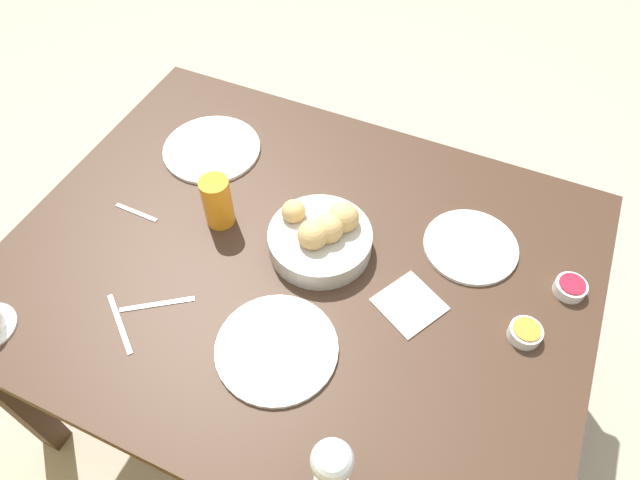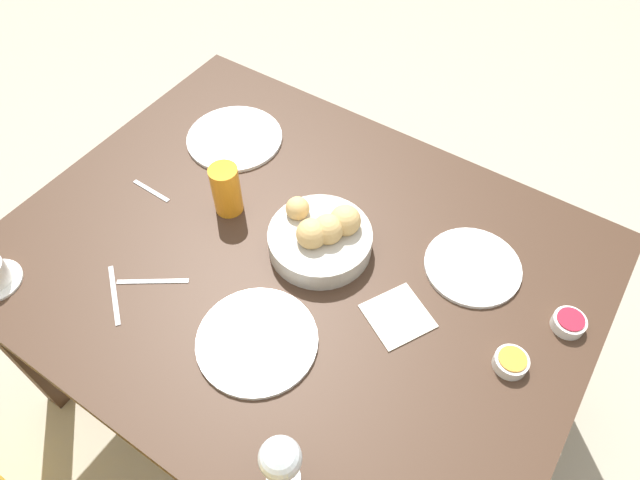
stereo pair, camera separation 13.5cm
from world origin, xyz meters
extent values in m
plane|color=#A89E89|center=(0.00, 0.00, 0.00)|extent=(10.00, 10.00, 0.00)
cube|color=#3D281C|center=(0.00, 0.00, 0.69)|extent=(1.36, 1.06, 0.03)
cube|color=#3D281C|center=(-0.63, -0.48, 0.34)|extent=(0.06, 0.06, 0.67)
cube|color=#3D281C|center=(0.63, -0.48, 0.34)|extent=(0.06, 0.06, 0.67)
cube|color=#3D281C|center=(0.63, 0.48, 0.34)|extent=(0.06, 0.06, 0.67)
cylinder|color=#B2ADA3|center=(-0.03, -0.06, 0.73)|extent=(0.25, 0.25, 0.05)
sphere|color=tan|center=(-0.03, -0.03, 0.78)|extent=(0.07, 0.07, 0.07)
sphere|color=tan|center=(-0.05, -0.06, 0.78)|extent=(0.07, 0.07, 0.07)
sphere|color=tan|center=(0.04, -0.08, 0.78)|extent=(0.06, 0.06, 0.06)
sphere|color=tan|center=(-0.07, -0.11, 0.78)|extent=(0.07, 0.07, 0.07)
cylinder|color=white|center=(-0.36, -0.21, 0.71)|extent=(0.23, 0.23, 0.01)
cylinder|color=white|center=(0.38, -0.24, 0.71)|extent=(0.27, 0.27, 0.01)
cylinder|color=white|center=(-0.06, 0.23, 0.71)|extent=(0.26, 0.26, 0.01)
cylinder|color=orange|center=(0.23, -0.04, 0.77)|extent=(0.07, 0.07, 0.14)
cylinder|color=silver|center=(-0.27, 0.42, 0.71)|extent=(0.06, 0.06, 0.00)
cylinder|color=silver|center=(-0.27, 0.42, 0.75)|extent=(0.01, 0.01, 0.07)
sphere|color=silver|center=(-0.27, 0.42, 0.82)|extent=(0.08, 0.08, 0.08)
cylinder|color=white|center=(-0.60, -0.18, 0.72)|extent=(0.07, 0.07, 0.03)
cylinder|color=#A3192D|center=(-0.60, -0.18, 0.74)|extent=(0.06, 0.06, 0.00)
cylinder|color=white|center=(-0.53, -0.02, 0.72)|extent=(0.07, 0.07, 0.03)
cylinder|color=#C67F28|center=(-0.53, -0.02, 0.74)|extent=(0.06, 0.06, 0.00)
cube|color=#B7B7BC|center=(0.23, 0.24, 0.71)|extent=(0.14, 0.10, 0.00)
cube|color=#B7B7BC|center=(0.28, 0.31, 0.71)|extent=(0.14, 0.11, 0.00)
cube|color=#B7B7BC|center=(0.43, 0.03, 0.71)|extent=(0.12, 0.01, 0.00)
cube|color=silver|center=(-0.28, 0.01, 0.71)|extent=(0.17, 0.17, 0.00)
camera|label=1|loc=(-0.37, 0.69, 1.80)|focal=32.00mm
camera|label=2|loc=(-0.49, 0.63, 1.80)|focal=32.00mm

